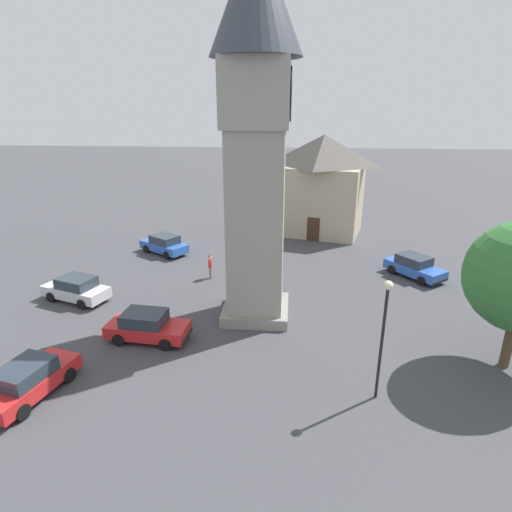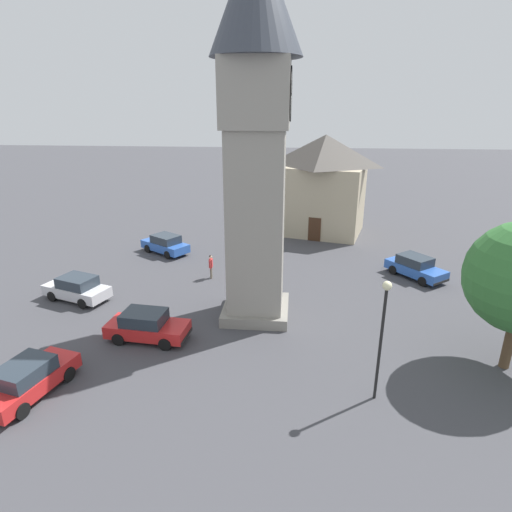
% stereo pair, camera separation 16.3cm
% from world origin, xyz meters
% --- Properties ---
extents(ground_plane, '(200.00, 200.00, 0.00)m').
position_xyz_m(ground_plane, '(0.00, 0.00, 0.00)').
color(ground_plane, '#424247').
extents(clock_tower, '(4.41, 4.41, 18.96)m').
position_xyz_m(clock_tower, '(0.00, 0.00, 11.04)').
color(clock_tower, gray).
rests_on(clock_tower, ground).
extents(car_blue_kerb, '(4.14, 1.83, 1.53)m').
position_xyz_m(car_blue_kerb, '(-8.59, -1.08, 0.76)').
color(car_blue_kerb, white).
rests_on(car_blue_kerb, ground).
extents(car_silver_kerb, '(4.29, 3.86, 1.53)m').
position_xyz_m(car_silver_kerb, '(-6.53, 10.49, 0.76)').
color(car_silver_kerb, '#2D5BB7').
rests_on(car_silver_kerb, ground).
extents(car_red_corner, '(3.66, 4.38, 1.53)m').
position_xyz_m(car_red_corner, '(-9.86, -8.29, 0.76)').
color(car_red_corner, '#2D5BB7').
rests_on(car_red_corner, ground).
extents(car_white_side, '(2.09, 4.26, 1.53)m').
position_xyz_m(car_white_side, '(3.21, -5.27, 0.76)').
color(car_white_side, red).
rests_on(car_white_side, ground).
extents(car_black_far, '(4.41, 2.62, 1.53)m').
position_xyz_m(car_black_far, '(7.93, -8.63, 0.76)').
color(car_black_far, red).
rests_on(car_black_far, ground).
extents(car_green_alley, '(2.91, 4.45, 1.53)m').
position_xyz_m(car_green_alley, '(-0.90, -11.12, 0.76)').
color(car_green_alley, silver).
rests_on(car_green_alley, ground).
extents(pedestrian, '(0.56, 0.23, 1.69)m').
position_xyz_m(pedestrian, '(-5.02, -3.59, 1.01)').
color(pedestrian, '#706656').
rests_on(pedestrian, ground).
extents(building_terrace_right, '(7.96, 8.71, 8.89)m').
position_xyz_m(building_terrace_right, '(-17.15, 4.58, 4.54)').
color(building_terrace_right, tan).
rests_on(building_terrace_right, ground).
extents(lamp_post, '(0.36, 0.36, 5.21)m').
position_xyz_m(lamp_post, '(6.81, 5.53, 3.47)').
color(lamp_post, black).
rests_on(lamp_post, ground).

